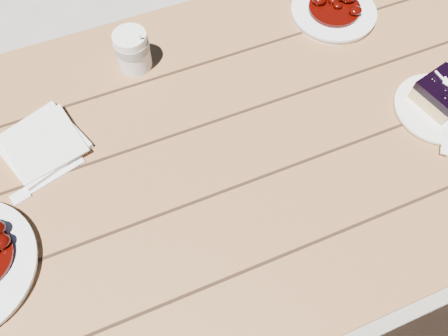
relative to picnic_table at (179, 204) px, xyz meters
name	(u,v)px	position (x,y,z in m)	size (l,w,h in m)	color
ground	(194,272)	(0.00, 0.00, -0.59)	(60.00, 60.00, 0.00)	gray
picnic_table	(179,204)	(0.00, 0.00, 0.00)	(2.00, 1.55, 0.75)	brown
dessert_plate	(437,109)	(0.58, -0.08, 0.17)	(0.18, 0.18, 0.01)	white
blueberry_cake	(444,93)	(0.59, -0.06, 0.20)	(0.11, 0.11, 0.05)	tan
fork_dessert	(447,130)	(0.56, -0.13, 0.17)	(0.03, 0.16, 0.01)	white
coffee_cup	(133,51)	(0.02, 0.30, 0.21)	(0.07, 0.07, 0.09)	white
napkin_stack	(42,144)	(-0.23, 0.16, 0.17)	(0.15, 0.15, 0.01)	white
fork_table	(55,176)	(-0.22, 0.08, 0.16)	(0.03, 0.16, 0.01)	white
second_plate	(333,12)	(0.51, 0.27, 0.17)	(0.20, 0.20, 0.02)	white
second_stew	(336,3)	(0.51, 0.27, 0.20)	(0.13, 0.13, 0.04)	#3A0502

